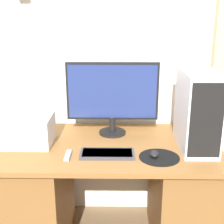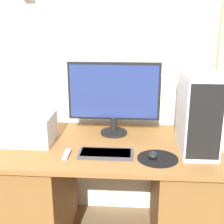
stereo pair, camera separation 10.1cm
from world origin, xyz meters
name	(u,v)px [view 1 (the left image)]	position (x,y,z in m)	size (l,w,h in m)	color
wall_back	(111,43)	(0.00, 0.83, 1.36)	(6.40, 0.13, 2.99)	silver
desk	(110,193)	(0.00, 0.39, 0.39)	(1.40, 0.78, 0.76)	brown
monitor	(112,94)	(0.01, 0.58, 1.04)	(0.62, 0.19, 0.50)	black
keyboard	(107,154)	(-0.01, 0.22, 0.77)	(0.32, 0.14, 0.02)	#3D3D42
mousepad	(159,157)	(0.29, 0.20, 0.76)	(0.24, 0.24, 0.00)	black
mouse	(154,154)	(0.26, 0.20, 0.78)	(0.05, 0.08, 0.03)	black
computer_tower	(198,111)	(0.54, 0.35, 1.00)	(0.21, 0.41, 0.48)	white
printer	(28,130)	(-0.52, 0.39, 0.85)	(0.31, 0.27, 0.19)	beige
remote_control	(68,155)	(-0.24, 0.20, 0.77)	(0.03, 0.13, 0.02)	gray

